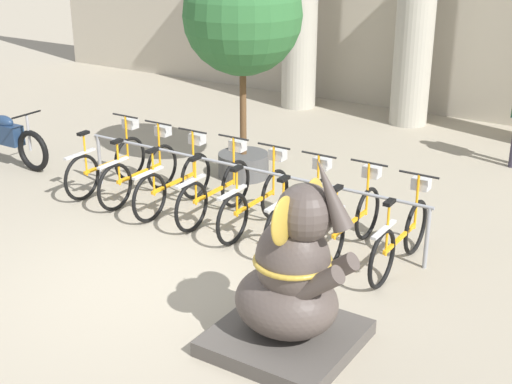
% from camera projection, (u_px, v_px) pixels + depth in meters
% --- Properties ---
extents(ground_plane, '(60.00, 60.00, 0.00)m').
position_uv_depth(ground_plane, '(151.00, 281.00, 7.90)').
color(ground_plane, '#9E937F').
extents(bike_rack, '(5.18, 0.05, 0.77)m').
position_uv_depth(bike_rack, '(241.00, 175.00, 9.25)').
color(bike_rack, gray).
rests_on(bike_rack, ground_plane).
extents(bicycle_0, '(0.48, 1.66, 1.02)m').
position_uv_depth(bicycle_0, '(108.00, 162.00, 10.43)').
color(bicycle_0, black).
rests_on(bicycle_0, ground_plane).
extents(bicycle_1, '(0.48, 1.66, 1.02)m').
position_uv_depth(bicycle_1, '(141.00, 171.00, 10.07)').
color(bicycle_1, black).
rests_on(bicycle_1, ground_plane).
extents(bicycle_2, '(0.48, 1.66, 1.02)m').
position_uv_depth(bicycle_2, '(175.00, 181.00, 9.71)').
color(bicycle_2, black).
rests_on(bicycle_2, ground_plane).
extents(bicycle_3, '(0.48, 1.66, 1.02)m').
position_uv_depth(bicycle_3, '(216.00, 189.00, 9.41)').
color(bicycle_3, black).
rests_on(bicycle_3, ground_plane).
extents(bicycle_4, '(0.48, 1.66, 1.02)m').
position_uv_depth(bicycle_4, '(256.00, 200.00, 9.06)').
color(bicycle_4, black).
rests_on(bicycle_4, ground_plane).
extents(bicycle_5, '(0.48, 1.66, 1.02)m').
position_uv_depth(bicycle_5, '(301.00, 211.00, 8.73)').
color(bicycle_5, black).
rests_on(bicycle_5, ground_plane).
extents(bicycle_6, '(0.48, 1.66, 1.02)m').
position_uv_depth(bicycle_6, '(351.00, 221.00, 8.44)').
color(bicycle_6, black).
rests_on(bicycle_6, ground_plane).
extents(bicycle_7, '(0.48, 1.66, 1.02)m').
position_uv_depth(bicycle_7, '(401.00, 236.00, 8.06)').
color(bicycle_7, black).
rests_on(bicycle_7, ground_plane).
extents(elephant_statue, '(1.28, 1.28, 1.95)m').
position_uv_depth(elephant_statue, '(291.00, 284.00, 6.47)').
color(elephant_statue, '#4C4742').
rests_on(elephant_statue, ground_plane).
extents(motorcycle, '(2.11, 0.55, 0.93)m').
position_uv_depth(motorcycle, '(2.00, 136.00, 11.48)').
color(motorcycle, black).
rests_on(motorcycle, ground_plane).
extents(potted_tree, '(1.73, 1.73, 3.32)m').
position_uv_depth(potted_tree, '(242.00, 22.00, 10.20)').
color(potted_tree, '#4C4C4C').
rests_on(potted_tree, ground_plane).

